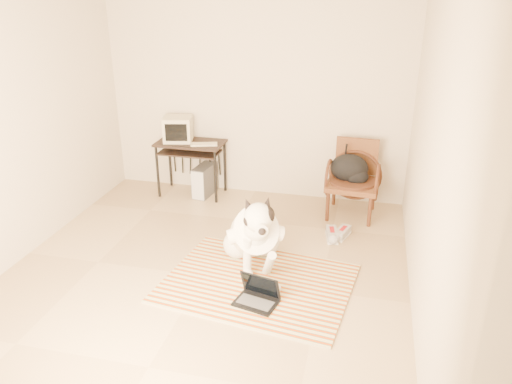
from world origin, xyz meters
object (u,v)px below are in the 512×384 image
(dog, at_px, (254,234))
(backpack, at_px, (351,169))
(laptop, at_px, (258,295))
(crt_monitor, at_px, (178,129))
(pc_tower, at_px, (205,180))
(computer_desk, at_px, (190,150))
(rattan_chair, at_px, (353,179))

(dog, distance_m, backpack, 1.75)
(laptop, relative_size, crt_monitor, 1.01)
(laptop, xyz_separation_m, pc_tower, (-1.28, 2.30, 0.12))
(computer_desk, distance_m, pc_tower, 0.47)
(backpack, bearing_deg, crt_monitor, 176.00)
(laptop, distance_m, pc_tower, 2.63)
(computer_desk, xyz_separation_m, backpack, (2.13, -0.13, -0.05))
(computer_desk, xyz_separation_m, crt_monitor, (-0.17, 0.03, 0.27))
(crt_monitor, bearing_deg, rattan_chair, -3.89)
(dog, height_order, computer_desk, dog)
(laptop, distance_m, backpack, 2.31)
(backpack, bearing_deg, laptop, -107.46)
(computer_desk, bearing_deg, pc_tower, 4.74)
(rattan_chair, bearing_deg, crt_monitor, 176.11)
(crt_monitor, xyz_separation_m, rattan_chair, (2.35, -0.16, -0.44))
(dog, bearing_deg, laptop, -73.78)
(computer_desk, bearing_deg, rattan_chair, -3.31)
(pc_tower, relative_size, backpack, 0.98)
(computer_desk, height_order, crt_monitor, crt_monitor)
(dog, distance_m, computer_desk, 2.09)
(pc_tower, height_order, rattan_chair, rattan_chair)
(laptop, height_order, rattan_chair, rattan_chair)
(laptop, distance_m, computer_desk, 2.76)
(dog, xyz_separation_m, pc_tower, (-1.09, 1.65, -0.15))
(dog, xyz_separation_m, computer_desk, (-1.27, 1.64, 0.28))
(computer_desk, height_order, backpack, backpack)
(dog, height_order, rattan_chair, rattan_chair)
(laptop, relative_size, rattan_chair, 0.46)
(rattan_chair, bearing_deg, backpack, -178.00)
(dog, relative_size, computer_desk, 1.22)
(computer_desk, distance_m, crt_monitor, 0.32)
(pc_tower, xyz_separation_m, rattan_chair, (2.00, -0.14, 0.26))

